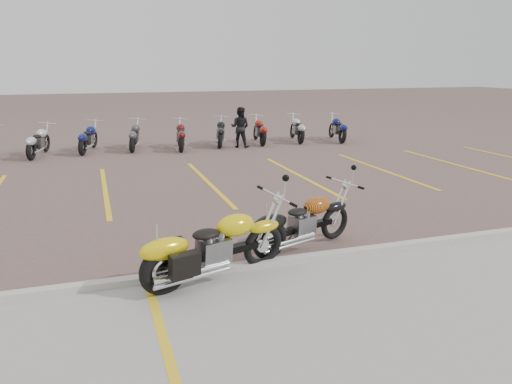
# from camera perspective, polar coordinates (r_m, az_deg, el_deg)

# --- Properties ---
(ground) EXTENTS (100.00, 100.00, 0.00)m
(ground) POSITION_cam_1_polar(r_m,az_deg,el_deg) (9.90, -0.26, -3.99)
(ground) COLOR brown
(ground) RESTS_ON ground
(concrete_apron) EXTENTS (60.00, 5.00, 0.01)m
(concrete_apron) POSITION_cam_1_polar(r_m,az_deg,el_deg) (6.15, 13.38, -16.50)
(concrete_apron) COLOR #9E9B93
(concrete_apron) RESTS_ON ground
(curb) EXTENTS (60.00, 0.18, 0.12)m
(curb) POSITION_cam_1_polar(r_m,az_deg,el_deg) (8.12, 4.15, -7.81)
(curb) COLOR #ADAAA3
(curb) RESTS_ON ground
(parking_stripes) EXTENTS (38.00, 5.50, 0.01)m
(parking_stripes) POSITION_cam_1_polar(r_m,az_deg,el_deg) (13.62, -5.47, 1.09)
(parking_stripes) COLOR gold
(parking_stripes) RESTS_ON ground
(apron_stripe) EXTENTS (0.12, 5.00, 0.00)m
(apron_stripe) POSITION_cam_1_polar(r_m,az_deg,el_deg) (5.46, -9.22, -20.61)
(apron_stripe) COLOR gold
(apron_stripe) RESTS_ON concrete_apron
(yellow_cruiser) EXTENTS (2.34, 0.83, 0.99)m
(yellow_cruiser) POSITION_cam_1_polar(r_m,az_deg,el_deg) (7.38, -5.12, -6.57)
(yellow_cruiser) COLOR black
(yellow_cruiser) RESTS_ON ground
(flame_cruiser) EXTENTS (2.10, 0.85, 0.90)m
(flame_cruiser) POSITION_cam_1_polar(r_m,az_deg,el_deg) (8.62, 5.12, -3.78)
(flame_cruiser) COLOR black
(flame_cruiser) RESTS_ON ground
(person_b) EXTENTS (0.95, 0.90, 1.55)m
(person_b) POSITION_cam_1_polar(r_m,az_deg,el_deg) (19.32, -1.82, 7.41)
(person_b) COLOR black
(person_b) RESTS_ON ground
(bg_bike_row) EXTENTS (15.82, 2.08, 1.10)m
(bg_bike_row) POSITION_cam_1_polar(r_m,az_deg,el_deg) (19.26, -11.31, 6.45)
(bg_bike_row) COLOR black
(bg_bike_row) RESTS_ON ground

